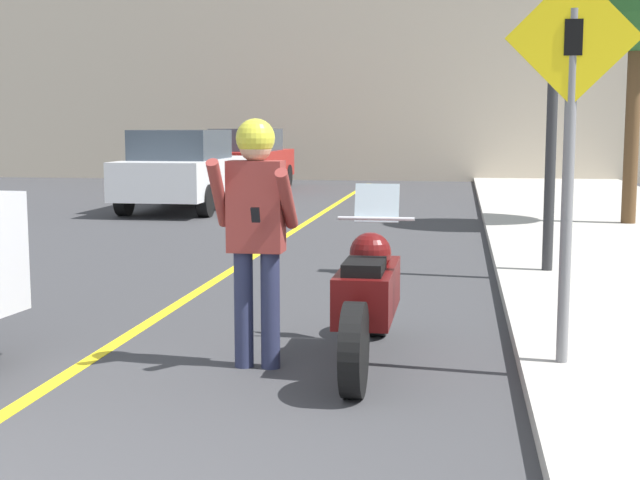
# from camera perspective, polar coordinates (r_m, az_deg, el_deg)

# --- Properties ---
(road_center_line) EXTENTS (0.12, 36.00, 0.01)m
(road_center_line) POSITION_cam_1_polar(r_m,az_deg,el_deg) (9.79, -7.58, -3.12)
(road_center_line) COLOR yellow
(road_center_line) RESTS_ON ground
(building_backdrop) EXTENTS (28.00, 1.20, 9.88)m
(building_backdrop) POSITION_cam_1_polar(r_m,az_deg,el_deg) (29.48, 4.80, 13.49)
(building_backdrop) COLOR beige
(building_backdrop) RESTS_ON ground
(motorcycle) EXTENTS (0.62, 2.39, 1.30)m
(motorcycle) POSITION_cam_1_polar(r_m,az_deg,el_deg) (6.69, 3.10, -3.56)
(motorcycle) COLOR black
(motorcycle) RESTS_ON ground
(person_biker) EXTENTS (0.59, 0.49, 1.82)m
(person_biker) POSITION_cam_1_polar(r_m,az_deg,el_deg) (6.44, -4.13, 1.62)
(person_biker) COLOR #282D4C
(person_biker) RESTS_ON ground
(crossing_sign) EXTENTS (0.91, 0.08, 2.69)m
(crossing_sign) POSITION_cam_1_polar(r_m,az_deg,el_deg) (6.33, 15.70, 6.77)
(crossing_sign) COLOR slate
(crossing_sign) RESTS_ON sidewalk_curb
(traffic_light) EXTENTS (0.26, 0.30, 3.57)m
(traffic_light) POSITION_cam_1_polar(r_m,az_deg,el_deg) (10.46, 14.77, 11.69)
(traffic_light) COLOR #2D2D30
(traffic_light) RESTS_ON sidewalk_curb
(parked_car_white) EXTENTS (1.88, 4.20, 1.68)m
(parked_car_white) POSITION_cam_1_polar(r_m,az_deg,el_deg) (18.84, -8.73, 4.47)
(parked_car_white) COLOR black
(parked_car_white) RESTS_ON ground
(parked_car_red) EXTENTS (1.88, 4.20, 1.68)m
(parked_car_red) POSITION_cam_1_polar(r_m,az_deg,el_deg) (24.79, -4.63, 5.21)
(parked_car_red) COLOR black
(parked_car_red) RESTS_ON ground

